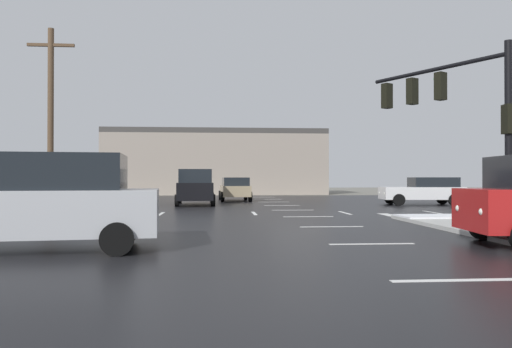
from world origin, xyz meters
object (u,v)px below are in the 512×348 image
suv_silver (41,200)px  suv_black (196,186)px  sedan_navy (49,190)px  sedan_white (424,190)px  utility_pole_far (51,115)px  sedan_tan (235,189)px  traffic_signal_mast (456,104)px

suv_silver → suv_black: bearing=-103.6°
suv_black → sedan_navy: size_ratio=1.07×
sedan_white → utility_pole_far: utility_pole_far is taller
suv_silver → utility_pole_far: 14.46m
suv_silver → sedan_tan: size_ratio=1.08×
utility_pole_far → traffic_signal_mast: bearing=-27.2°
suv_silver → sedan_tan: (4.78, 22.29, -0.24)m
suv_black → sedan_navy: (-8.59, 1.14, -0.24)m
sedan_navy → utility_pole_far: utility_pole_far is taller
sedan_navy → sedan_white: same height
sedan_white → utility_pole_far: 20.34m
traffic_signal_mast → sedan_white: size_ratio=1.20×
traffic_signal_mast → utility_pole_far: (-15.95, 8.20, 0.55)m
suv_silver → sedan_navy: bearing=-77.5°
sedan_white → utility_pole_far: size_ratio=0.53×
suv_black → sedan_tan: size_ratio=1.06×
suv_black → sedan_tan: 5.37m
traffic_signal_mast → sedan_tan: size_ratio=1.22×
suv_black → sedan_navy: 8.66m
sedan_white → sedan_tan: same height
traffic_signal_mast → suv_black: (-9.25, 12.35, -2.94)m
suv_black → utility_pole_far: size_ratio=0.56×
suv_silver → sedan_white: (15.43, 16.42, -0.24)m
suv_silver → sedan_white: suv_silver is taller
sedan_navy → utility_pole_far: 6.74m
suv_silver → sedan_white: bearing=-139.1°
utility_pole_far → suv_black: bearing=31.8°
suv_silver → utility_pole_far: bearing=-77.9°
utility_pole_far → sedan_tan: bearing=44.5°
suv_silver → suv_black: size_ratio=1.02×
suv_black → sedan_white: suv_black is taller
traffic_signal_mast → suv_silver: bearing=84.4°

